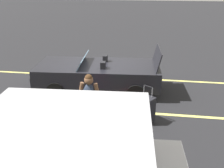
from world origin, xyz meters
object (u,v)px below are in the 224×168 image
Objects in this scene: suitcase_large_black at (145,109)px; suitcase_medium_bright at (94,110)px; suitcase_small_carryon at (118,124)px; traveler_person at (90,103)px; duffel_bag at (128,104)px; convertible_car at (93,74)px.

suitcase_medium_bright is (1.37, 0.16, -0.06)m from suitcase_large_black.
suitcase_small_carryon is 0.51× the size of traveler_person.
suitcase_medium_bright is 1.20m from duffel_bag.
suitcase_large_black is 0.96m from suitcase_small_carryon.
suitcase_medium_bright is at bearing 43.03° from duffel_bag.
suitcase_medium_bright is at bearing 7.09° from traveler_person.
duffel_bag is (-0.87, -0.81, -0.15)m from suitcase_medium_bright.
convertible_car is 2.08m from suitcase_medium_bright.
suitcase_small_carryon is (0.67, 0.68, -0.12)m from suitcase_large_black.
suitcase_large_black is at bearing -52.06° from traveler_person.
duffel_bag is (0.50, -0.65, -0.21)m from suitcase_large_black.
convertible_car reaches higher than suitcase_large_black.
convertible_car reaches higher than duffel_bag.
suitcase_medium_bright is 0.73× the size of suitcase_small_carryon.
suitcase_medium_bright is at bearing 173.65° from suitcase_small_carryon.
traveler_person is at bearing 97.10° from convertible_car.
suitcase_small_carryon is 1.20× the size of duffel_bag.
suitcase_large_black is at bearing 75.98° from suitcase_small_carryon.
suitcase_medium_bright is 0.88m from suitcase_small_carryon.
suitcase_small_carryon is at bearing 111.04° from convertible_car.
traveler_person reaches higher than suitcase_large_black.
suitcase_large_black reaches higher than duffel_bag.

